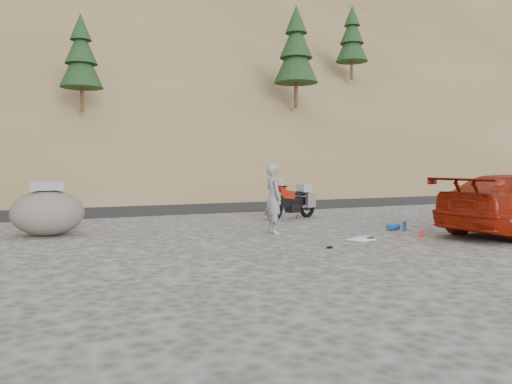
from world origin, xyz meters
TOP-DOWN VIEW (x-y plane):
  - ground at (0.00, 0.00)m, footprint 140.00×140.00m
  - road at (0.00, 9.00)m, footprint 120.00×7.00m
  - hillside at (-0.05, 40.88)m, footprint 120.00×73.00m
  - motorcycle at (1.27, 2.87)m, footprint 2.09×1.04m
  - man at (-0.79, 0.15)m, footprint 0.46×0.66m
  - boulder at (-5.91, 2.00)m, footprint 1.99×1.81m
  - gear_white_cloth at (0.55, -1.64)m, footprint 0.64×0.60m
  - gear_blue_mat at (2.31, -0.60)m, footprint 0.42×0.24m
  - gear_bottle at (2.46, -0.87)m, footprint 0.10×0.10m
  - gear_funnel at (2.10, -1.87)m, footprint 0.17×0.17m
  - gear_glove_a at (0.80, -1.65)m, footprint 0.17×0.15m
  - gear_glove_b at (-0.73, -2.33)m, footprint 0.14×0.14m
  - gear_blue_cloth at (0.92, -1.26)m, footprint 0.33×0.30m

SIDE VIEW (x-z plane):
  - ground at x=0.00m, z-range 0.00..0.00m
  - road at x=0.00m, z-range -0.03..0.03m
  - man at x=-0.79m, z-range -0.87..0.87m
  - gear_blue_cloth at x=0.92m, z-range 0.00..0.01m
  - gear_white_cloth at x=0.55m, z-range 0.00..0.02m
  - gear_glove_b at x=-0.73m, z-range 0.00..0.04m
  - gear_glove_a at x=0.80m, z-range 0.00..0.04m
  - gear_blue_mat at x=2.31m, z-range 0.00..0.16m
  - gear_funnel at x=2.10m, z-range 0.00..0.18m
  - gear_bottle at x=2.46m, z-range 0.00..0.25m
  - motorcycle at x=1.27m, z-range -0.09..1.20m
  - boulder at x=-5.91m, z-range -0.08..1.20m
  - hillside at x=-0.05m, z-range -12.28..34.44m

